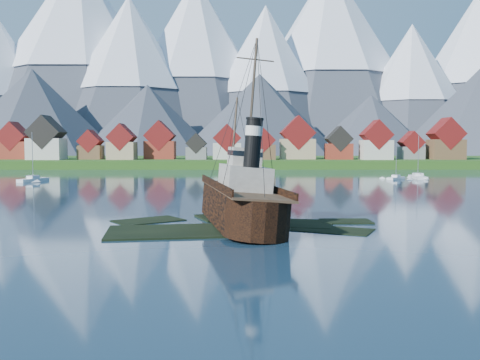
{
  "coord_description": "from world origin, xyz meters",
  "views": [
    {
      "loc": [
        1.82,
        -58.8,
        9.53
      ],
      "look_at": [
        2.21,
        6.0,
        5.0
      ],
      "focal_mm": 40.0,
      "sensor_mm": 36.0,
      "label": 1
    }
  ],
  "objects_px": {
    "sailboat_e": "(418,177)",
    "sailboat_b": "(33,180)",
    "tugboat_wreck": "(239,200)",
    "sailboat_d": "(396,178)"
  },
  "relations": [
    {
      "from": "sailboat_b",
      "to": "sailboat_e",
      "type": "relative_size",
      "value": 1.06
    },
    {
      "from": "sailboat_b",
      "to": "sailboat_e",
      "type": "height_order",
      "value": "sailboat_b"
    },
    {
      "from": "tugboat_wreck",
      "to": "sailboat_e",
      "type": "distance_m",
      "value": 92.82
    },
    {
      "from": "sailboat_d",
      "to": "sailboat_e",
      "type": "height_order",
      "value": "sailboat_e"
    },
    {
      "from": "sailboat_e",
      "to": "sailboat_b",
      "type": "bearing_deg",
      "value": -169.86
    },
    {
      "from": "tugboat_wreck",
      "to": "sailboat_d",
      "type": "height_order",
      "value": "tugboat_wreck"
    },
    {
      "from": "tugboat_wreck",
      "to": "sailboat_e",
      "type": "relative_size",
      "value": 2.35
    },
    {
      "from": "tugboat_wreck",
      "to": "sailboat_d",
      "type": "bearing_deg",
      "value": 51.14
    },
    {
      "from": "tugboat_wreck",
      "to": "sailboat_b",
      "type": "relative_size",
      "value": 2.21
    },
    {
      "from": "sailboat_e",
      "to": "tugboat_wreck",
      "type": "bearing_deg",
      "value": -117.4
    }
  ]
}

